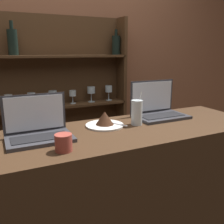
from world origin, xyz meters
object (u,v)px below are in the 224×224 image
at_px(laptop_near, 38,129).
at_px(cake_plate, 105,121).
at_px(laptop_far, 158,109).
at_px(coffee_cup, 64,143).
at_px(water_glass, 137,112).

relative_size(laptop_near, cake_plate, 1.42).
bearing_deg(laptop_far, laptop_near, -173.08).
height_order(laptop_near, coffee_cup, laptop_near).
relative_size(cake_plate, coffee_cup, 2.90).
distance_m(laptop_far, coffee_cup, 0.78).
bearing_deg(laptop_near, water_glass, -0.53).
bearing_deg(cake_plate, laptop_near, -172.83).
bearing_deg(laptop_near, coffee_cup, -71.71).
distance_m(cake_plate, water_glass, 0.20).
distance_m(laptop_near, cake_plate, 0.39).
bearing_deg(coffee_cup, water_glass, 22.90).
distance_m(laptop_far, cake_plate, 0.41).
height_order(laptop_near, laptop_far, laptop_far).
bearing_deg(laptop_far, cake_plate, -173.32).
height_order(laptop_near, cake_plate, laptop_near).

